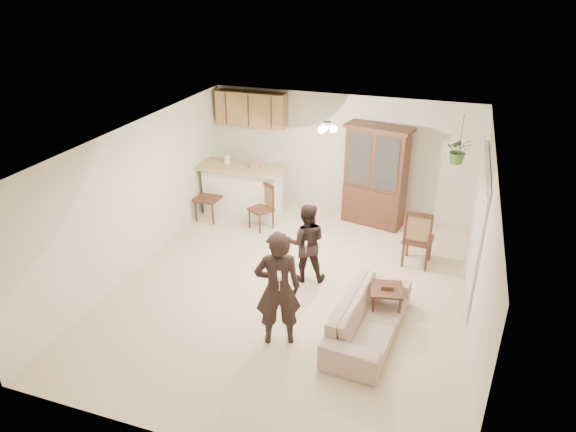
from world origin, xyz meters
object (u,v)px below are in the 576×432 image
(adult, at_px, (278,286))
(china_hutch, at_px, (375,177))
(chair_hutch_left, at_px, (261,216))
(sofa, at_px, (369,313))
(chair_hutch_right, at_px, (417,248))
(chair_bar, at_px, (209,206))
(child, at_px, (306,243))
(side_table, at_px, (385,302))

(adult, height_order, china_hutch, china_hutch)
(china_hutch, xyz_separation_m, chair_hutch_left, (-2.08, -0.96, -0.75))
(china_hutch, bearing_deg, adult, -85.80)
(sofa, height_order, chair_hutch_right, chair_hutch_right)
(chair_bar, bearing_deg, china_hutch, 18.61)
(adult, bearing_deg, chair_hutch_right, -143.22)
(china_hutch, xyz_separation_m, chair_bar, (-3.25, -0.93, -0.70))
(sofa, xyz_separation_m, child, (-1.27, 1.13, 0.31))
(child, height_order, chair_bar, child)
(adult, xyz_separation_m, chair_bar, (-2.67, 3.21, -0.59))
(child, bearing_deg, chair_hutch_right, -163.52)
(adult, distance_m, side_table, 1.78)
(sofa, height_order, chair_bar, chair_bar)
(child, relative_size, chair_hutch_right, 1.23)
(side_table, relative_size, chair_hutch_left, 0.62)
(chair_hutch_left, bearing_deg, adult, -33.89)
(chair_bar, relative_size, chair_hutch_left, 1.18)
(side_table, xyz_separation_m, chair_bar, (-4.00, 2.21, 0.04))
(child, height_order, chair_hutch_right, child)
(china_hutch, relative_size, chair_bar, 1.88)
(side_table, height_order, chair_hutch_left, chair_hutch_left)
(side_table, distance_m, chair_hutch_right, 1.77)
(china_hutch, relative_size, side_table, 3.54)
(chair_bar, relative_size, chair_hutch_right, 0.99)
(sofa, bearing_deg, china_hutch, 14.66)
(sofa, relative_size, child, 1.39)
(sofa, height_order, side_table, sofa)
(sofa, relative_size, chair_hutch_left, 2.03)
(side_table, relative_size, chair_hutch_right, 0.53)
(adult, distance_m, chair_bar, 4.22)
(chair_bar, height_order, chair_hutch_right, chair_hutch_right)
(chair_bar, bearing_deg, chair_hutch_right, -3.49)
(child, xyz_separation_m, chair_hutch_left, (-1.39, 1.51, -0.41))
(chair_hutch_right, bearing_deg, adult, 64.45)
(sofa, bearing_deg, chair_hutch_left, 50.65)
(chair_hutch_left, xyz_separation_m, chair_hutch_right, (3.10, -0.43, 0.05))
(chair_hutch_left, bearing_deg, child, -16.45)
(child, xyz_separation_m, side_table, (1.43, -0.67, -0.41))
(sofa, xyz_separation_m, china_hutch, (-0.59, 3.60, 0.64))
(sofa, xyz_separation_m, chair_hutch_right, (0.44, 2.21, -0.06))
(child, height_order, chair_hutch_left, child)
(child, relative_size, china_hutch, 0.66)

